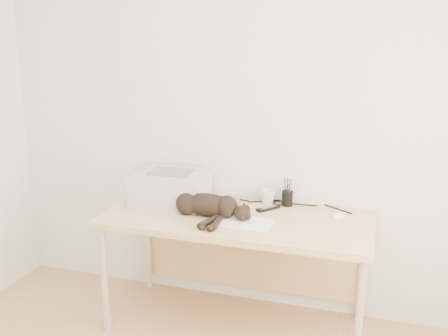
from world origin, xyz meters
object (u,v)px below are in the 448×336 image
(desk, at_px, (241,232))
(pen_cup, at_px, (287,198))
(printer, at_px, (171,187))
(mouse, at_px, (339,214))
(cat, at_px, (205,206))
(mug, at_px, (268,197))

(desk, height_order, pen_cup, pen_cup)
(printer, xyz_separation_m, mouse, (1.06, 0.05, -0.08))
(pen_cup, height_order, mouse, pen_cup)
(pen_cup, distance_m, mouse, 0.35)
(pen_cup, bearing_deg, desk, -140.93)
(pen_cup, bearing_deg, mouse, -19.16)
(desk, height_order, mouse, mouse)
(cat, height_order, pen_cup, pen_cup)
(desk, relative_size, printer, 3.45)
(mug, xyz_separation_m, mouse, (0.46, -0.11, -0.03))
(desk, bearing_deg, mouse, 8.58)
(mug, relative_size, pen_cup, 0.56)
(mug, xyz_separation_m, pen_cup, (0.13, 0.01, 0.00))
(printer, distance_m, pen_cup, 0.75)
(desk, height_order, printer, printer)
(desk, relative_size, pen_cup, 8.84)
(cat, distance_m, pen_cup, 0.55)
(mouse, bearing_deg, printer, -159.73)
(mug, distance_m, mouse, 0.47)
(printer, bearing_deg, desk, -4.84)
(mug, distance_m, pen_cup, 0.13)
(desk, bearing_deg, mug, 57.06)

